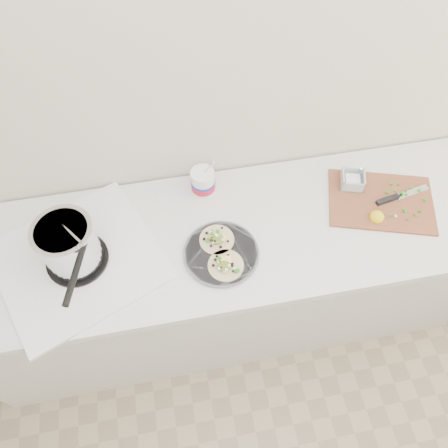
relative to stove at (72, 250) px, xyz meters
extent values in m
cube|color=beige|center=(0.62, 0.34, 0.31)|extent=(3.50, 0.05, 2.60)
cube|color=silver|center=(0.62, 0.04, -0.56)|extent=(2.40, 0.62, 0.86)
cube|color=silver|center=(0.62, 0.02, -0.11)|extent=(2.44, 0.66, 0.04)
cube|color=silver|center=(0.00, 0.00, -0.08)|extent=(0.75, 0.73, 0.01)
cylinder|color=black|center=(0.00, 0.00, -0.07)|extent=(0.24, 0.24, 0.01)
torus|color=black|center=(0.00, 0.00, -0.05)|extent=(0.21, 0.21, 0.02)
cylinder|color=silver|center=(0.00, 0.00, 0.05)|extent=(0.21, 0.21, 0.18)
cylinder|color=#56575D|center=(0.55, -0.07, -0.09)|extent=(0.28, 0.28, 0.01)
cylinder|color=#56575D|center=(0.55, -0.07, -0.08)|extent=(0.30, 0.30, 0.00)
cylinder|color=white|center=(0.53, 0.25, -0.03)|extent=(0.10, 0.10, 0.12)
cylinder|color=red|center=(0.53, 0.25, -0.04)|extent=(0.10, 0.10, 0.04)
cylinder|color=#192D99|center=(0.53, 0.25, -0.03)|extent=(0.10, 0.10, 0.01)
cube|color=brown|center=(1.26, 0.06, -0.09)|extent=(0.50, 0.42, 0.01)
cube|color=white|center=(1.17, 0.16, -0.06)|extent=(0.06, 0.06, 0.03)
ellipsoid|color=yellow|center=(1.21, -0.03, -0.06)|extent=(0.06, 0.06, 0.05)
cube|color=silver|center=(1.41, 0.07, -0.08)|extent=(0.16, 0.06, 0.00)
cube|color=black|center=(1.28, 0.05, -0.07)|extent=(0.11, 0.04, 0.02)
camera|label=1|loc=(0.41, -0.89, 1.41)|focal=35.00mm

